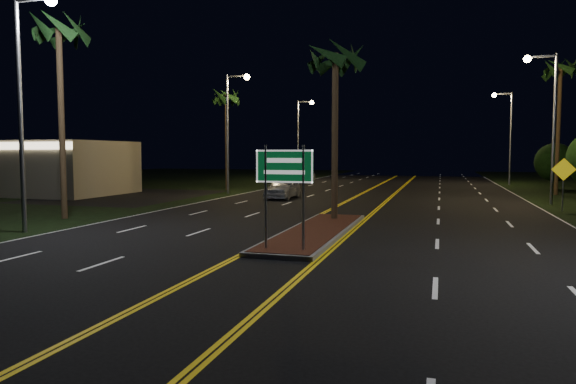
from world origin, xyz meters
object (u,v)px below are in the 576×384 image
at_px(streetlight_left_mid, 232,119).
at_px(palm_left_near, 59,32).
at_px(streetlight_right_mid, 548,110).
at_px(streetlight_right_far, 507,127).
at_px(palm_right_far, 561,70).
at_px(median_island, 316,231).
at_px(car_near, 283,186).
at_px(warning_sign, 563,176).
at_px(car_far, 305,176).
at_px(streetlight_left_near, 27,86).
at_px(commercial_building, 27,167).
at_px(palm_left_far, 226,98).
at_px(palm_median, 335,58).
at_px(highway_sign, 284,176).
at_px(streetlight_left_far, 301,131).
at_px(shrub_far, 555,162).

relative_size(streetlight_left_mid, palm_left_near, 0.92).
distance_m(streetlight_right_mid, streetlight_right_far, 20.00).
xyz_separation_m(streetlight_right_far, palm_right_far, (2.19, -12.00, 3.49)).
height_order(median_island, car_near, car_near).
height_order(palm_left_near, warning_sign, palm_left_near).
bearing_deg(car_far, streetlight_left_near, -93.36).
distance_m(commercial_building, palm_left_far, 16.47).
bearing_deg(palm_right_far, palm_median, -123.28).
relative_size(highway_sign, warning_sign, 1.13).
xyz_separation_m(streetlight_left_far, palm_median, (10.61, -33.50, 1.62)).
bearing_deg(highway_sign, palm_left_far, 116.92).
relative_size(palm_left_far, car_near, 1.72).
xyz_separation_m(palm_left_near, warning_sign, (23.30, 10.06, -6.80)).
bearing_deg(palm_median, streetlight_left_far, 107.58).
bearing_deg(car_far, streetlight_left_far, 108.77).
distance_m(streetlight_right_mid, warning_sign, 5.46).
distance_m(streetlight_left_mid, palm_left_near, 16.39).
xyz_separation_m(median_island, streetlight_left_near, (-10.61, -3.00, 5.57)).
bearing_deg(car_near, palm_median, -62.70).
xyz_separation_m(streetlight_left_near, warning_sign, (21.41, 14.06, -3.78)).
distance_m(streetlight_right_far, palm_right_far, 12.69).
bearing_deg(streetlight_right_far, palm_median, -108.62).
bearing_deg(car_far, palm_right_far, -24.41).
height_order(streetlight_left_near, streetlight_right_far, same).
relative_size(streetlight_left_near, car_far, 2.01).
xyz_separation_m(highway_sign, streetlight_left_mid, (-10.61, 21.20, 3.25)).
bearing_deg(palm_left_far, highway_sign, -63.08).
relative_size(streetlight_right_mid, palm_left_near, 0.92).
bearing_deg(streetlight_left_mid, shrub_far, 26.18).
xyz_separation_m(palm_left_far, palm_right_far, (25.60, 2.00, 1.40)).
xyz_separation_m(streetlight_left_mid, palm_left_near, (-1.89, -16.00, 3.02)).
height_order(highway_sign, streetlight_right_mid, streetlight_right_mid).
relative_size(streetlight_left_far, streetlight_right_mid, 1.00).
bearing_deg(palm_left_far, warning_sign, -22.85).
relative_size(commercial_building, streetlight_left_near, 1.67).
height_order(streetlight_right_mid, palm_left_near, palm_left_near).
distance_m(median_island, streetlight_right_far, 37.00).
xyz_separation_m(commercial_building, palm_right_far, (38.80, 10.01, 7.14)).
bearing_deg(car_near, commercial_building, -176.70).
relative_size(car_near, car_far, 1.14).
xyz_separation_m(streetlight_left_mid, streetlight_left_far, (0.00, 20.00, 0.00)).
bearing_deg(streetlight_right_mid, streetlight_left_mid, 174.62).
bearing_deg(car_far, streetlight_left_mid, -96.64).
bearing_deg(median_island, palm_median, 90.00).
height_order(median_island, palm_median, palm_median).
bearing_deg(streetlight_left_near, streetlight_right_mid, 40.30).
bearing_deg(median_island, highway_sign, -90.00).
distance_m(streetlight_left_mid, palm_right_far, 24.42).
relative_size(streetlight_right_far, car_near, 1.76).
distance_m(palm_left_near, car_far, 32.70).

